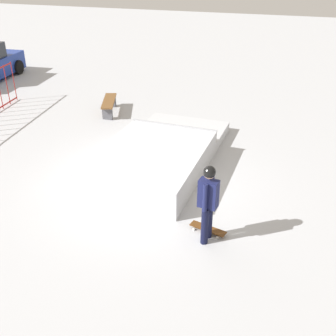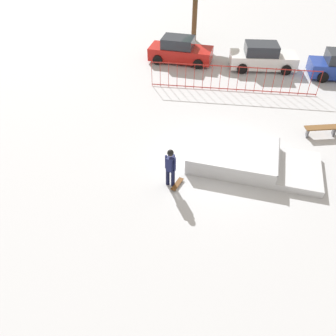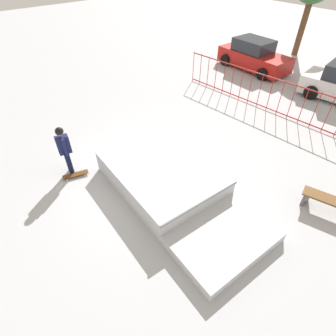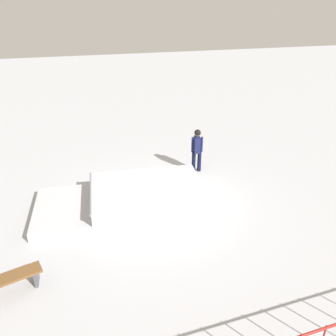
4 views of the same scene
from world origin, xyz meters
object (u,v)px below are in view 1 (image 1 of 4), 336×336
(park_bench, at_px, (109,103))
(skateboard, at_px, (208,229))
(skater, at_px, (208,199))
(skate_ramp, at_px, (158,156))

(park_bench, bearing_deg, skateboard, -140.73)
(skater, height_order, park_bench, skater)
(skater, distance_m, skateboard, 0.97)
(skate_ramp, height_order, park_bench, skate_ramp)
(skate_ramp, xyz_separation_m, skater, (-2.79, -1.94, 0.69))
(skateboard, bearing_deg, skate_ramp, 142.99)
(skater, xyz_separation_m, skateboard, (0.28, 0.02, -0.93))
(skateboard, bearing_deg, park_bench, 144.81)
(skate_ramp, distance_m, park_bench, 4.54)
(skater, height_order, skateboard, skater)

